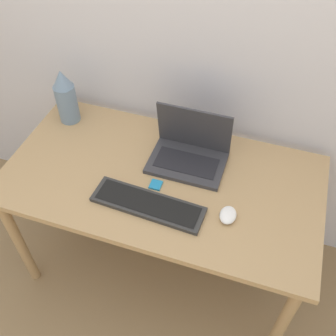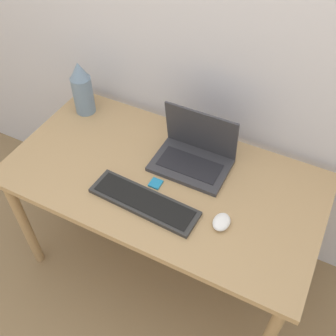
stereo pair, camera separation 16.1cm
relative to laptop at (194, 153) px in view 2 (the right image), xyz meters
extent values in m
plane|color=#8C704C|center=(-0.08, -0.51, -0.77)|extent=(12.00, 12.00, 0.00)
cube|color=silver|center=(-0.08, 0.29, 0.48)|extent=(6.00, 0.05, 2.50)
cube|color=tan|center=(-0.08, -0.14, -0.07)|extent=(1.39, 0.73, 0.03)
cylinder|color=tan|center=(-0.72, -0.45, -0.43)|extent=(0.05, 0.05, 0.69)
cylinder|color=tan|center=(-0.72, 0.17, -0.43)|extent=(0.05, 0.05, 0.69)
cylinder|color=tan|center=(0.55, 0.17, -0.43)|extent=(0.05, 0.05, 0.69)
cube|color=#333338|center=(0.00, -0.03, -0.04)|extent=(0.34, 0.23, 0.02)
cube|color=black|center=(0.00, -0.04, -0.03)|extent=(0.28, 0.13, 0.00)
cube|color=#333338|center=(0.00, 0.06, 0.08)|extent=(0.34, 0.04, 0.23)
cube|color=#0F1938|center=(0.00, 0.07, 0.08)|extent=(0.30, 0.03, 0.20)
cube|color=#2D2D2D|center=(-0.09, -0.31, -0.05)|extent=(0.47, 0.16, 0.02)
cube|color=black|center=(-0.09, -0.31, -0.03)|extent=(0.43, 0.13, 0.00)
ellipsoid|color=white|center=(0.24, -0.26, -0.04)|extent=(0.07, 0.09, 0.03)
cylinder|color=slate|center=(-0.65, 0.08, 0.04)|extent=(0.10, 0.10, 0.20)
cone|color=slate|center=(-0.65, 0.08, 0.19)|extent=(0.10, 0.10, 0.08)
cube|color=#1E7FB7|center=(-0.09, -0.20, -0.05)|extent=(0.05, 0.05, 0.01)
camera|label=1|loc=(0.30, -1.21, 1.23)|focal=42.00mm
camera|label=2|loc=(0.45, -1.15, 1.23)|focal=42.00mm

